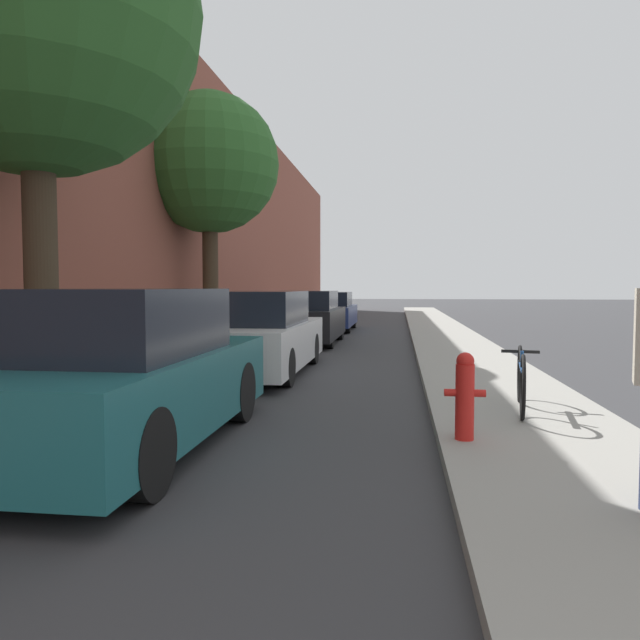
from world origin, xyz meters
name	(u,v)px	position (x,y,z in m)	size (l,w,h in m)	color
ground_plane	(338,346)	(0.00, 16.00, 0.00)	(120.00, 120.00, 0.00)	#333335
sidewalk_left	(229,343)	(-2.90, 16.00, 0.06)	(2.00, 52.00, 0.12)	gray
sidewalk_right	(454,345)	(2.90, 16.00, 0.06)	(2.00, 52.00, 0.12)	gray
building_facade_left	(178,196)	(-4.25, 16.00, 3.91)	(0.70, 52.00, 7.82)	brown
parked_car_teal	(124,375)	(-1.00, 6.09, 0.71)	(1.70, 4.06, 1.51)	black
parked_car_white	(256,335)	(-0.97, 11.06, 0.68)	(1.79, 4.42, 1.45)	black
parked_car_black	(304,318)	(-0.98, 16.60, 0.68)	(1.84, 4.06, 1.42)	black
parked_car_navy	(327,312)	(-0.97, 21.48, 0.65)	(1.87, 4.07, 1.35)	black
street_tree_near	(34,9)	(-2.69, 7.48, 4.74)	(3.86, 3.86, 6.58)	#423323
street_tree_far	(209,165)	(-3.12, 15.19, 4.53)	(3.43, 3.43, 6.16)	#423323
fire_hydrant	(465,395)	(2.13, 6.43, 0.53)	(0.37, 0.17, 0.81)	red
bicycle	(521,379)	(2.91, 7.83, 0.48)	(0.45, 1.70, 0.70)	black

